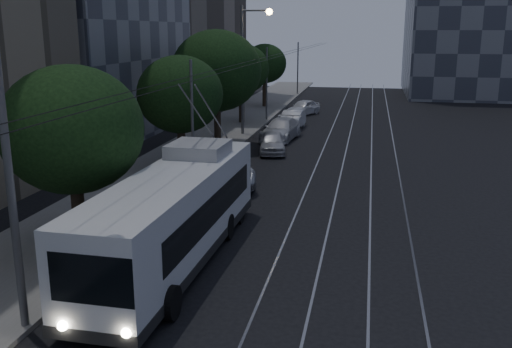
{
  "coord_description": "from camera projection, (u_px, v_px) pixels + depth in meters",
  "views": [
    {
      "loc": [
        3.05,
        -16.05,
        7.35
      ],
      "look_at": [
        -0.95,
        3.93,
        2.19
      ],
      "focal_mm": 40.0,
      "sensor_mm": 36.0,
      "label": 1
    }
  ],
  "objects": [
    {
      "name": "tree_3",
      "position": [
        217.0,
        71.0,
        35.73
      ],
      "size": [
        5.66,
        5.66,
        7.41
      ],
      "color": "black",
      "rests_on": "ground"
    },
    {
      "name": "tree_1",
      "position": [
        72.0,
        130.0,
        18.67
      ],
      "size": [
        4.71,
        4.71,
        6.3
      ],
      "color": "black",
      "rests_on": "ground"
    },
    {
      "name": "car_white_a",
      "position": [
        272.0,
        142.0,
        34.88
      ],
      "size": [
        2.17,
        4.05,
        1.31
      ],
      "primitive_type": "imported",
      "rotation": [
        0.0,
        0.0,
        0.17
      ],
      "color": "#B9B8BD",
      "rests_on": "ground"
    },
    {
      "name": "sidewalk",
      "position": [
        207.0,
        142.0,
        38.06
      ],
      "size": [
        5.0,
        90.0,
        0.15
      ],
      "primitive_type": "cube",
      "color": "slate",
      "rests_on": "ground"
    },
    {
      "name": "pickup_silver",
      "position": [
        220.0,
        167.0,
        27.82
      ],
      "size": [
        4.89,
        6.79,
        1.72
      ],
      "primitive_type": "imported",
      "rotation": [
        0.0,
        0.0,
        0.37
      ],
      "color": "#B2B4BA",
      "rests_on": "ground"
    },
    {
      "name": "car_white_b",
      "position": [
        281.0,
        129.0,
        39.09
      ],
      "size": [
        2.61,
        5.15,
        1.43
      ],
      "primitive_type": "imported",
      "rotation": [
        0.0,
        0.0,
        -0.13
      ],
      "color": "silver",
      "rests_on": "ground"
    },
    {
      "name": "tree_2",
      "position": [
        180.0,
        95.0,
        29.82
      ],
      "size": [
        4.52,
        4.52,
        6.11
      ],
      "color": "black",
      "rests_on": "ground"
    },
    {
      "name": "streetlamp_far",
      "position": [
        248.0,
        58.0,
        39.39
      ],
      "size": [
        2.21,
        0.44,
        8.98
      ],
      "color": "slate",
      "rests_on": "ground"
    },
    {
      "name": "trolleybus",
      "position": [
        176.0,
        215.0,
        18.28
      ],
      "size": [
        2.69,
        11.59,
        5.63
      ],
      "rotation": [
        0.0,
        0.0,
        -0.02
      ],
      "color": "silver",
      "rests_on": "ground"
    },
    {
      "name": "overhead_wires",
      "position": [
        244.0,
        92.0,
        36.74
      ],
      "size": [
        2.23,
        90.0,
        6.0
      ],
      "color": "black",
      "rests_on": "ground"
    },
    {
      "name": "ground",
      "position": [
        261.0,
        274.0,
        17.64
      ],
      "size": [
        120.0,
        120.0,
        0.0
      ],
      "primitive_type": "plane",
      "color": "black",
      "rests_on": "ground"
    },
    {
      "name": "tree_5",
      "position": [
        265.0,
        64.0,
        54.42
      ],
      "size": [
        4.13,
        4.13,
        6.08
      ],
      "color": "black",
      "rests_on": "ground"
    },
    {
      "name": "tram_rails",
      "position": [
        359.0,
        149.0,
        36.17
      ],
      "size": [
        4.52,
        90.0,
        0.02
      ],
      "color": "gray",
      "rests_on": "ground"
    },
    {
      "name": "car_white_d",
      "position": [
        303.0,
        107.0,
        50.48
      ],
      "size": [
        3.0,
        4.26,
        1.35
      ],
      "primitive_type": "imported",
      "rotation": [
        0.0,
        0.0,
        -0.4
      ],
      "color": "silver",
      "rests_on": "ground"
    },
    {
      "name": "tree_4",
      "position": [
        241.0,
        69.0,
        44.73
      ],
      "size": [
        4.38,
        4.38,
        6.33
      ],
      "color": "black",
      "rests_on": "ground"
    },
    {
      "name": "streetlamp_near",
      "position": [
        18.0,
        113.0,
        12.95
      ],
      "size": [
        2.22,
        0.44,
        9.06
      ],
      "color": "slate",
      "rests_on": "ground"
    },
    {
      "name": "car_white_c",
      "position": [
        292.0,
        120.0,
        43.26
      ],
      "size": [
        1.68,
        4.27,
        1.38
      ],
      "primitive_type": "imported",
      "rotation": [
        0.0,
        0.0,
        -0.05
      ],
      "color": "white",
      "rests_on": "ground"
    }
  ]
}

